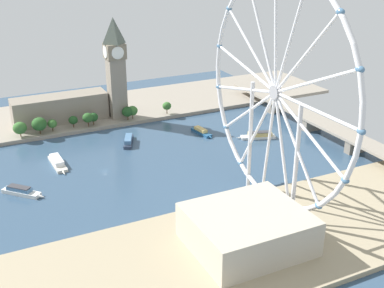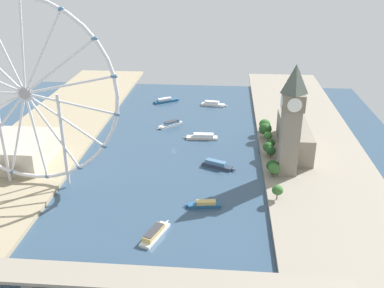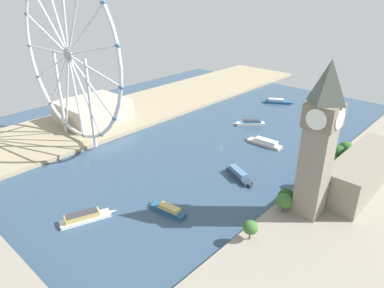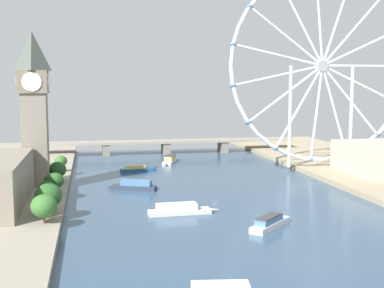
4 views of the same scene
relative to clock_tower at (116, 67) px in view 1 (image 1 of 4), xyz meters
The scene contains 14 objects.
ground_plane 112.67m from the clock_tower, 23.71° to the right, with size 412.30×412.30×0.00m, color #334C66.
riverbank_left 67.50m from the clock_tower, 123.86° to the right, with size 90.00×520.00×3.00m, color gray.
riverbank_right 223.40m from the clock_tower, 10.83° to the right, with size 90.00×520.00×3.00m, color tan.
clock_tower is the anchor object (origin of this frame).
parliament_block 58.88m from the clock_tower, 103.53° to the right, with size 22.00×78.54×22.39m, color gray.
tree_row_embankment 53.65m from the clock_tower, 73.53° to the right, with size 12.57×134.51×13.76m.
ferris_wheel 189.90m from the clock_tower, ahead, with size 132.35×3.20×134.56m.
riverside_hall 218.97m from the clock_tower, ahead, with size 50.10×57.19×18.98m, color #BCB29E.
river_bridge 169.86m from the clock_tower, 55.56° to the left, with size 224.30×17.65×11.44m.
tour_boat_0 132.66m from the clock_tower, 44.13° to the left, with size 15.79×31.53×5.47m.
tour_boat_2 149.37m from the clock_tower, 43.35° to the right, with size 24.81×24.06×5.26m.
tour_boat_3 107.59m from the clock_tower, 44.30° to the right, with size 34.15×8.27×5.05m.
tour_boat_4 70.89m from the clock_tower, 10.31° to the right, with size 28.84×15.68×5.71m.
tour_boat_5 91.44m from the clock_tower, 39.35° to the left, with size 26.61×8.61×4.54m.
Camera 1 is at (305.39, -82.29, 150.73)m, focal length 46.88 mm.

